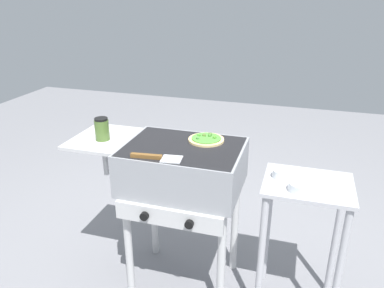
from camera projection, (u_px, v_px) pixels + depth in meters
ground_plane at (184, 278)px, 2.35m from camera, size 8.00×8.00×0.00m
grill at (181, 170)px, 2.06m from camera, size 0.96×0.53×0.90m
pizza_veggie at (206, 139)px, 2.08m from camera, size 0.20×0.20×0.03m
sauce_jar at (102, 129)px, 2.07m from camera, size 0.08×0.08×0.13m
spatula at (157, 157)px, 1.86m from camera, size 0.26×0.10×0.02m
prep_table at (303, 221)px, 1.96m from camera, size 0.44×0.36×0.78m
topping_bowl_near at (300, 187)px, 1.79m from camera, size 0.10×0.10×0.04m
topping_bowl_far at (282, 174)px, 1.91m from camera, size 0.10×0.10×0.04m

